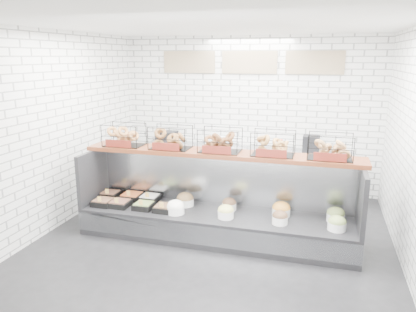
% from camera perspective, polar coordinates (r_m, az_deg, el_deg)
% --- Properties ---
extents(ground, '(5.50, 5.50, 0.00)m').
position_cam_1_polar(ground, '(5.86, 0.31, -12.62)').
color(ground, black).
rests_on(ground, ground).
extents(room_shell, '(5.02, 5.51, 3.01)m').
position_cam_1_polar(room_shell, '(5.85, 1.95, 8.43)').
color(room_shell, white).
rests_on(room_shell, ground).
extents(display_case, '(4.00, 0.90, 1.20)m').
position_cam_1_polar(display_case, '(6.03, 1.12, -8.40)').
color(display_case, black).
rests_on(display_case, ground).
extents(bagel_shelf, '(4.10, 0.50, 0.40)m').
position_cam_1_polar(bagel_shelf, '(5.87, 1.65, 1.79)').
color(bagel_shelf, '#4C2010').
rests_on(bagel_shelf, display_case).
extents(prep_counter, '(4.00, 0.60, 1.20)m').
position_cam_1_polar(prep_counter, '(7.91, 5.02, -1.91)').
color(prep_counter, '#93969B').
rests_on(prep_counter, ground).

